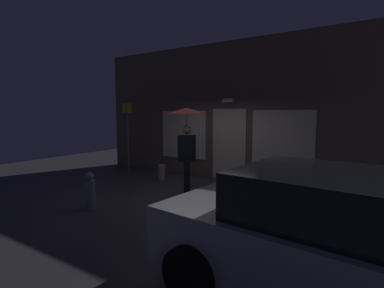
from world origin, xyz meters
The scene contains 7 objects.
ground_plane centered at (0.00, 0.00, 0.00)m, with size 18.00×18.00×0.00m, color #423F44.
building_facade centered at (0.00, 2.35, 2.10)m, with size 9.82×0.48×4.24m.
person_with_umbrella centered at (-0.31, 0.26, 1.63)m, with size 1.03×1.03×2.20m.
parked_car centered at (3.59, -2.67, 0.74)m, with size 4.31×2.37×1.44m.
street_sign_post centered at (-2.98, 0.86, 1.40)m, with size 0.40×0.07×2.48m.
sidewalk_bollard centered at (-1.75, 1.05, 0.23)m, with size 0.22×0.22×0.47m, color #B2A899.
fire_hydrant centered at (-1.36, -1.94, 0.38)m, with size 0.22×0.22×0.80m.
Camera 1 is at (3.63, -5.83, 2.02)m, focal length 26.53 mm.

